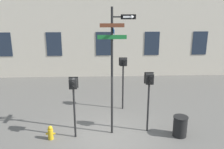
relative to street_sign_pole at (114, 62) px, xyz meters
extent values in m
plane|color=#595651|center=(-0.33, -0.33, -3.06)|extent=(60.00, 60.00, 0.00)
cube|color=#1E2838|center=(-7.19, 7.98, -0.67)|extent=(1.05, 0.03, 1.65)
cube|color=#1E2838|center=(-3.76, 7.98, -0.67)|extent=(1.05, 0.03, 1.65)
cube|color=#1E2838|center=(-0.33, 7.98, -0.67)|extent=(1.05, 0.03, 1.65)
cube|color=#1E2838|center=(3.10, 7.98, -0.67)|extent=(1.05, 0.03, 1.65)
cube|color=#1E2838|center=(6.53, 7.98, -0.67)|extent=(1.05, 0.03, 1.65)
cylinder|color=black|center=(-0.06, 0.01, -0.49)|extent=(0.09, 0.09, 5.15)
cube|color=black|center=(0.24, 0.01, 1.72)|extent=(0.60, 0.05, 0.05)
cube|color=brown|center=(-0.06, -0.05, 1.42)|extent=(0.91, 0.02, 0.15)
cube|color=#14478C|center=(0.00, 0.01, 1.21)|extent=(0.02, 0.86, 0.17)
cube|color=#196B2D|center=(-0.06, -0.05, 0.99)|extent=(1.10, 0.02, 0.16)
cube|color=black|center=(0.54, -0.01, 1.72)|extent=(0.56, 0.02, 0.18)
cube|color=white|center=(0.50, -0.02, 1.72)|extent=(0.32, 0.01, 0.07)
cone|color=white|center=(0.70, -0.02, 1.72)|extent=(0.10, 0.14, 0.14)
cylinder|color=black|center=(-1.57, -0.25, -2.01)|extent=(0.08, 0.08, 2.11)
cube|color=black|center=(-1.57, -0.25, -0.76)|extent=(0.30, 0.26, 0.39)
cube|color=black|center=(-1.57, -0.11, -0.76)|extent=(0.36, 0.02, 0.45)
cylinder|color=black|center=(-1.57, -0.44, -0.67)|extent=(0.14, 0.12, 0.14)
cylinder|color=black|center=(-1.57, -0.44, -0.84)|extent=(0.14, 0.12, 0.14)
cylinder|color=orange|center=(-1.57, -0.39, -0.67)|extent=(0.11, 0.01, 0.11)
cylinder|color=black|center=(1.45, 0.11, -2.00)|extent=(0.08, 0.08, 2.13)
cube|color=black|center=(1.45, 0.11, -0.73)|extent=(0.32, 0.26, 0.42)
cube|color=black|center=(1.45, 0.25, -0.73)|extent=(0.38, 0.02, 0.48)
cylinder|color=black|center=(1.45, -0.08, -0.63)|extent=(0.15, 0.12, 0.15)
cylinder|color=black|center=(1.45, -0.08, -0.82)|extent=(0.15, 0.12, 0.15)
cylinder|color=silver|center=(1.45, -0.03, -0.63)|extent=(0.12, 0.01, 0.12)
cylinder|color=black|center=(0.59, 2.40, -1.92)|extent=(0.08, 0.08, 2.30)
cube|color=black|center=(0.59, 2.40, -0.60)|extent=(0.35, 0.26, 0.34)
cube|color=black|center=(0.59, 2.54, -0.60)|extent=(0.41, 0.02, 0.40)
cylinder|color=black|center=(0.59, 2.21, -0.52)|extent=(0.12, 0.12, 0.12)
cylinder|color=black|center=(0.59, 2.21, -0.67)|extent=(0.12, 0.12, 0.12)
cylinder|color=#EA4C14|center=(0.59, 2.26, -0.52)|extent=(0.10, 0.01, 0.10)
cylinder|color=gold|center=(-2.54, -0.39, -2.84)|extent=(0.21, 0.21, 0.44)
sphere|color=gold|center=(-2.54, -0.39, -2.57)|extent=(0.18, 0.18, 0.18)
cylinder|color=gold|center=(-2.69, -0.39, -2.82)|extent=(0.08, 0.08, 0.08)
cylinder|color=gold|center=(-2.40, -0.39, -2.82)|extent=(0.08, 0.08, 0.08)
cylinder|color=black|center=(2.71, -0.35, -2.65)|extent=(0.57, 0.57, 0.82)
cylinder|color=black|center=(2.71, -0.35, -2.22)|extent=(0.60, 0.60, 0.04)
camera|label=1|loc=(-0.46, -9.34, 2.36)|focal=40.00mm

